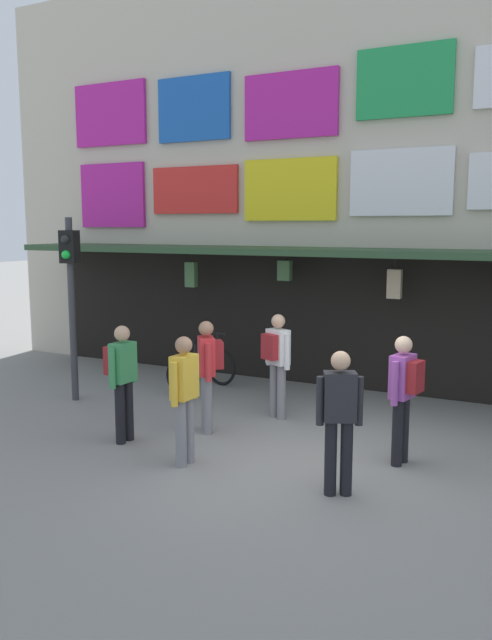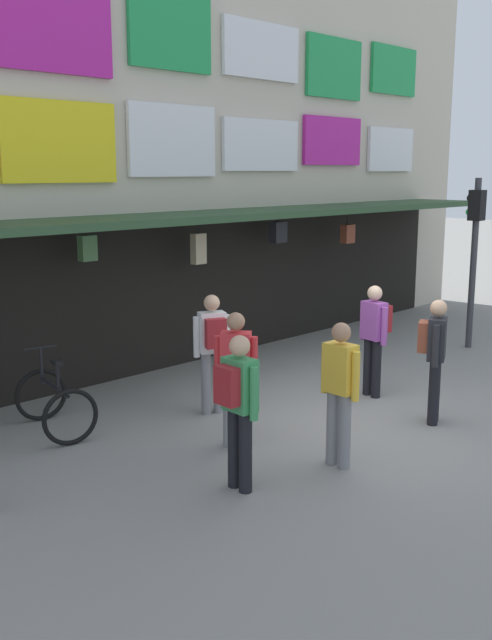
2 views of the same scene
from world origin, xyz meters
The scene contains 10 objects.
ground_plane centered at (0.00, 0.00, 0.00)m, with size 80.00×80.00×0.00m, color gray.
shopfront centered at (-0.01, 4.57, 3.96)m, with size 18.00×2.60×8.00m.
traffic_light_far centered at (4.80, 1.00, 2.14)m, with size 0.30×0.34×3.20m.
bicycle_parked centered at (-3.24, 2.52, 0.39)m, with size 0.94×1.28×1.05m.
pedestrian_in_purple centered at (-1.31, 1.61, 0.98)m, with size 0.49×0.45×1.68m.
pedestrian_in_red centered at (0.95, 0.51, 0.98)m, with size 0.41×0.52×1.68m.
pedestrian_in_white centered at (-1.55, -0.76, 0.95)m, with size 0.23×0.53×1.68m.
pedestrian_in_blue centered at (-2.81, -0.40, 0.98)m, with size 0.37×0.53×1.68m.
pedestrian_in_green centered at (-1.93, 0.51, 0.98)m, with size 0.47×0.48×1.68m.
pedestrian_in_black centered at (0.51, -0.74, 0.98)m, with size 0.49×0.46×1.68m.
Camera 2 is at (-7.89, -5.55, 3.33)m, focal length 40.92 mm.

